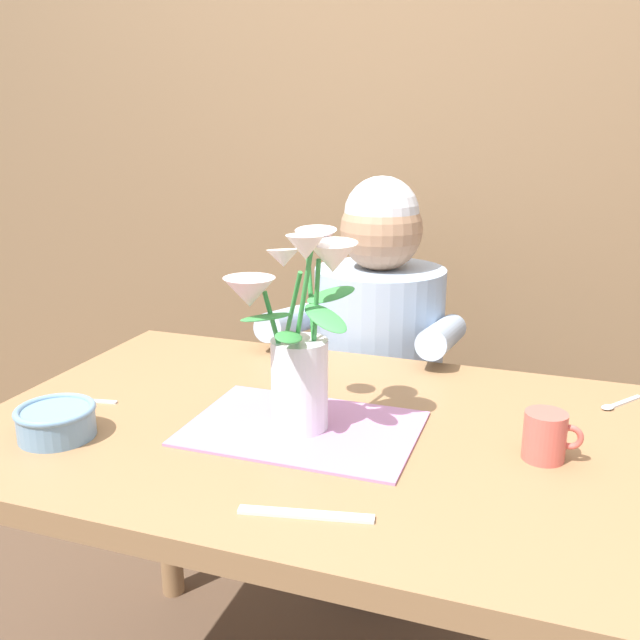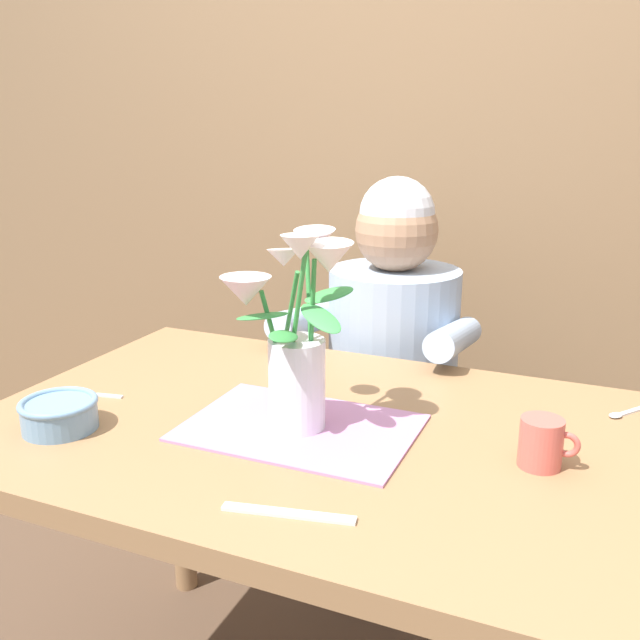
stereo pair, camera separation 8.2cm
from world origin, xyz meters
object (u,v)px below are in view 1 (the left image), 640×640
(flower_vase, at_px, (299,334))
(dinner_knife, at_px, (306,514))
(seated_person, at_px, (377,391))
(coffee_cup, at_px, (546,436))
(ceramic_bowl, at_px, (56,421))

(flower_vase, height_order, dinner_knife, flower_vase)
(seated_person, distance_m, flower_vase, 0.74)
(flower_vase, distance_m, coffee_cup, 0.43)
(coffee_cup, bearing_deg, dinner_knife, -136.83)
(flower_vase, bearing_deg, seated_person, 92.34)
(seated_person, bearing_deg, coffee_cup, -55.07)
(seated_person, xyz_separation_m, flower_vase, (0.03, -0.65, 0.35))
(dinner_knife, relative_size, coffee_cup, 2.04)
(ceramic_bowl, bearing_deg, dinner_knife, -10.54)
(dinner_knife, bearing_deg, ceramic_bowl, 157.90)
(ceramic_bowl, bearing_deg, coffee_cup, 13.66)
(ceramic_bowl, bearing_deg, seated_person, 66.27)
(flower_vase, distance_m, ceramic_bowl, 0.44)
(dinner_knife, bearing_deg, flower_vase, 101.24)
(flower_vase, relative_size, dinner_knife, 1.87)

